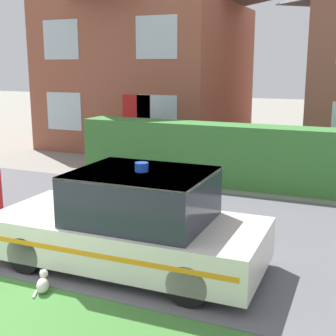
# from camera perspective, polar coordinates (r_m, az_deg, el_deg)

# --- Properties ---
(road_strip) EXTENTS (28.00, 5.70, 0.01)m
(road_strip) POSITION_cam_1_polar(r_m,az_deg,el_deg) (9.37, -5.87, -6.47)
(road_strip) COLOR #5B5B60
(road_strip) RESTS_ON ground
(garden_hedge) EXTENTS (8.18, 0.89, 1.57)m
(garden_hedge) POSITION_cam_1_polar(r_m,az_deg,el_deg) (12.03, 7.53, 1.57)
(garden_hedge) COLOR #3D7F38
(garden_hedge) RESTS_ON ground
(police_car) EXTENTS (4.17, 1.88, 1.64)m
(police_car) POSITION_cam_1_polar(r_m,az_deg,el_deg) (7.11, -4.36, -6.73)
(police_car) COLOR black
(police_car) RESTS_ON road_strip
(cat) EXTENTS (0.25, 0.36, 0.30)m
(cat) POSITION_cam_1_polar(r_m,az_deg,el_deg) (6.78, -15.02, -13.43)
(cat) COLOR silver
(cat) RESTS_ON ground
(house_left) EXTENTS (6.78, 6.92, 7.47)m
(house_left) POSITION_cam_1_polar(r_m,az_deg,el_deg) (18.60, -2.09, 14.85)
(house_left) COLOR #93513D
(house_left) RESTS_ON ground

